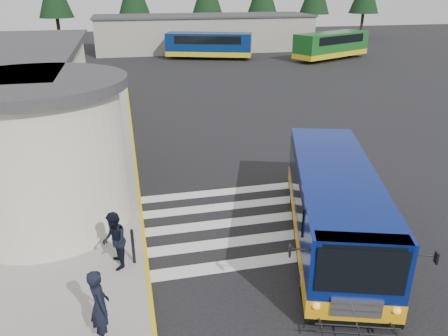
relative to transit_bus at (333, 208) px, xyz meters
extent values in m
plane|color=black|center=(-1.70, 2.63, -1.18)|extent=(140.00, 140.00, 0.00)
cube|color=gray|center=(-10.70, 6.63, -1.10)|extent=(10.00, 34.00, 0.15)
cube|color=gold|center=(-5.75, 6.63, -1.10)|extent=(0.12, 34.00, 0.16)
cylinder|color=beige|center=(-8.70, 3.13, 1.22)|extent=(5.20, 5.20, 4.50)
cylinder|color=#38383A|center=(-8.70, 3.13, 3.62)|extent=(5.80, 5.80, 0.30)
cube|color=black|center=(-8.18, 7.63, 0.07)|extent=(0.08, 1.20, 2.20)
cube|color=#38383A|center=(-7.70, 7.63, 1.37)|extent=(1.20, 1.80, 0.12)
cube|color=silver|center=(-2.20, -0.57, -1.17)|extent=(8.00, 0.55, 0.01)
cube|color=silver|center=(-2.20, 0.63, -1.17)|extent=(8.00, 0.55, 0.01)
cube|color=silver|center=(-2.20, 1.83, -1.17)|extent=(8.00, 0.55, 0.01)
cube|color=silver|center=(-2.20, 3.03, -1.17)|extent=(8.00, 0.55, 0.01)
cube|color=silver|center=(-2.20, 4.23, -1.17)|extent=(8.00, 0.55, 0.01)
cube|color=gray|center=(4.30, 44.63, 0.82)|extent=(26.00, 8.00, 4.00)
cube|color=#38383A|center=(4.30, 44.63, 2.92)|extent=(26.40, 8.40, 0.20)
cylinder|color=black|center=(-13.70, 52.63, 0.62)|extent=(0.44, 0.44, 3.60)
cylinder|color=black|center=(-3.70, 52.63, 0.62)|extent=(0.44, 0.44, 3.60)
cylinder|color=black|center=(6.30, 52.63, 0.62)|extent=(0.44, 0.44, 3.60)
cylinder|color=black|center=(14.30, 52.63, 0.62)|extent=(0.44, 0.44, 3.60)
cylinder|color=black|center=(22.30, 52.63, 0.62)|extent=(0.44, 0.44, 3.60)
cylinder|color=black|center=(30.30, 52.63, 0.62)|extent=(0.44, 0.44, 3.60)
cube|color=navy|center=(0.01, 0.03, 0.23)|extent=(4.61, 8.34, 2.10)
cube|color=orange|center=(0.01, 0.03, -0.57)|extent=(4.65, 8.37, 0.50)
cube|color=black|center=(0.01, 0.03, -0.86)|extent=(4.64, 8.36, 0.20)
cube|color=black|center=(-1.24, -3.81, 0.57)|extent=(1.89, 0.66, 1.12)
cube|color=silver|center=(-1.24, -3.82, -0.42)|extent=(1.12, 0.41, 0.49)
cube|color=black|center=(-0.85, 1.06, 0.66)|extent=(1.86, 5.62, 0.80)
cube|color=black|center=(1.31, 0.36, 0.66)|extent=(1.86, 5.62, 0.80)
cylinder|color=black|center=(-1.75, -2.21, -0.75)|extent=(0.52, 0.90, 0.86)
cylinder|color=black|center=(0.12, -2.82, -0.75)|extent=(0.52, 0.90, 0.86)
cylinder|color=black|center=(-0.21, 2.54, -0.75)|extent=(0.52, 0.90, 0.86)
cylinder|color=black|center=(1.66, 1.94, -0.75)|extent=(0.52, 0.90, 0.86)
cube|color=black|center=(-2.68, -3.18, 0.92)|extent=(0.09, 0.17, 0.27)
cube|color=black|center=(0.29, -4.15, 0.92)|extent=(0.09, 0.17, 0.27)
imported|color=black|center=(-6.87, -2.80, -0.12)|extent=(0.61, 0.76, 1.81)
imported|color=black|center=(-6.56, -0.09, -0.18)|extent=(0.70, 0.87, 1.69)
cylinder|color=black|center=(-6.08, 0.00, -0.49)|extent=(0.09, 0.09, 1.08)
cube|color=#061F50|center=(3.49, 37.38, 0.41)|extent=(9.53, 5.36, 2.35)
cube|color=gold|center=(3.49, 37.38, -0.54)|extent=(9.57, 5.40, 0.51)
cube|color=black|center=(3.49, 37.38, 0.97)|extent=(7.61, 4.76, 0.82)
cube|color=#16541C|center=(16.35, 34.03, 0.47)|extent=(9.72, 6.55, 2.43)
cube|color=gold|center=(16.35, 34.03, -0.52)|extent=(9.77, 6.59, 0.53)
cube|color=black|center=(16.35, 34.03, 1.05)|extent=(7.84, 5.67, 0.85)
camera|label=1|loc=(-5.93, -10.81, 6.32)|focal=35.00mm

